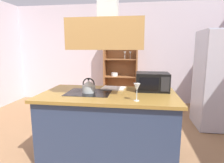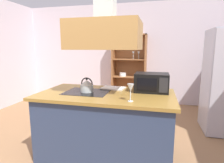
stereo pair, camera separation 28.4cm
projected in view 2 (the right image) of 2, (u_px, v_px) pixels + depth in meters
The scene contains 9 objects.
ground_plane at pixel (92, 158), 2.58m from camera, with size 7.80×7.80×0.00m, color #946B47.
wall_back at pixel (128, 54), 5.21m from camera, with size 6.00×0.12×2.70m, color silver.
kitchen_island at pixel (106, 124), 2.61m from camera, with size 1.83×0.99×0.90m.
range_hood at pixel (105, 27), 2.38m from camera, with size 0.90×0.70×1.22m.
dish_cabinet at pixel (129, 73), 5.07m from camera, with size 0.91×0.40×1.87m.
kettle at pixel (87, 86), 2.58m from camera, with size 0.18×0.18×0.20m.
cutting_board at pixel (113, 88), 2.81m from camera, with size 0.34×0.24×0.02m, color white.
microwave at pixel (152, 82), 2.60m from camera, with size 0.46×0.35×0.26m.
wine_glass_on_counter at pixel (131, 88), 2.10m from camera, with size 0.08×0.08×0.21m.
Camera 2 is at (0.83, -2.22, 1.50)m, focal length 29.77 mm.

